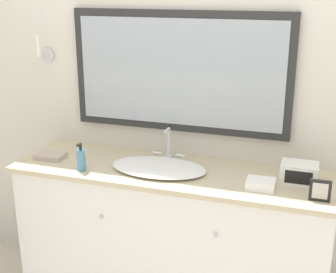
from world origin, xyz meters
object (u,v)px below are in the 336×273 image
at_px(soap_bottle, 81,159).
at_px(appliance_box, 299,173).
at_px(sink_basin, 159,167).
at_px(picture_frame, 320,191).

height_order(soap_bottle, appliance_box, soap_bottle).
relative_size(sink_basin, picture_frame, 4.89).
height_order(appliance_box, picture_frame, picture_frame).
bearing_deg(appliance_box, sink_basin, -175.01).
distance_m(sink_basin, appliance_box, 0.78).
height_order(sink_basin, appliance_box, sink_basin).
bearing_deg(soap_bottle, sink_basin, 19.25).
bearing_deg(soap_bottle, appliance_box, 10.16).
bearing_deg(picture_frame, appliance_box, 118.00).
height_order(soap_bottle, picture_frame, soap_bottle).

